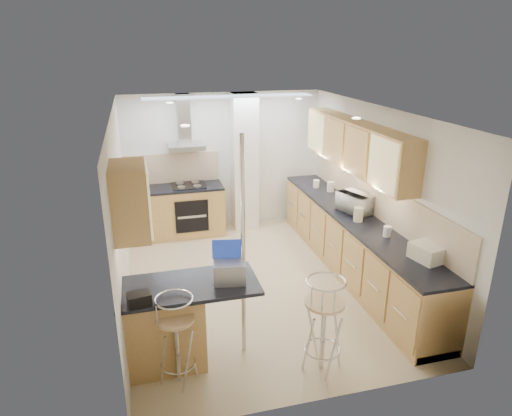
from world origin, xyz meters
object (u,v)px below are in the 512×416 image
object	(u,v)px
bar_stool_near	(177,340)
bar_stool_end	(323,325)
bread_bin	(428,252)
microwave	(356,203)
laptop	(230,272)

from	to	relation	value
bar_stool_near	bar_stool_end	bearing A→B (deg)	9.80
bar_stool_end	bread_bin	world-z (taller)	bread_bin
microwave	bar_stool_end	xyz separation A→B (m)	(-1.37, -2.09, -0.53)
bar_stool_near	bread_bin	size ratio (longest dim) A/B	2.72
bar_stool_near	bread_bin	bearing A→B (deg)	21.22
microwave	bar_stool_near	size ratio (longest dim) A/B	0.53
bread_bin	bar_stool_end	bearing A→B (deg)	-176.94
bar_stool_near	bar_stool_end	world-z (taller)	bar_stool_end
microwave	bar_stool_end	distance (m)	2.56
microwave	bar_stool_near	xyz separation A→B (m)	(-2.88, -1.90, -0.57)
laptop	bar_stool_near	xyz separation A→B (m)	(-0.61, -0.27, -0.56)
microwave	bar_stool_near	world-z (taller)	microwave
laptop	bread_bin	bearing A→B (deg)	8.75
laptop	bar_stool_near	distance (m)	0.87
laptop	bar_stool_end	world-z (taller)	laptop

